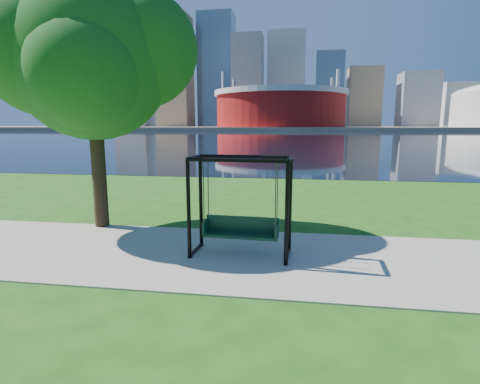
# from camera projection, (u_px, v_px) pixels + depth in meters

# --- Properties ---
(ground) EXTENTS (900.00, 900.00, 0.00)m
(ground) POSITION_uv_depth(u_px,v_px,m) (240.00, 249.00, 8.78)
(ground) COLOR #1E5114
(ground) RESTS_ON ground
(path) EXTENTS (120.00, 4.00, 0.03)m
(path) POSITION_uv_depth(u_px,v_px,m) (237.00, 256.00, 8.29)
(path) COLOR #9E937F
(path) RESTS_ON ground
(river) EXTENTS (900.00, 180.00, 0.02)m
(river) POSITION_uv_depth(u_px,v_px,m) (293.00, 136.00, 108.05)
(river) COLOR black
(river) RESTS_ON ground
(far_bank) EXTENTS (900.00, 228.00, 2.00)m
(far_bank) POSITION_uv_depth(u_px,v_px,m) (296.00, 128.00, 306.43)
(far_bank) COLOR #937F60
(far_bank) RESTS_ON ground
(stadium) EXTENTS (83.00, 83.00, 32.00)m
(stadium) POSITION_uv_depth(u_px,v_px,m) (280.00, 107.00, 236.49)
(stadium) COLOR maroon
(stadium) RESTS_ON far_bank
(skyline) EXTENTS (392.00, 66.00, 96.50)m
(skyline) POSITION_uv_depth(u_px,v_px,m) (292.00, 86.00, 313.99)
(skyline) COLOR gray
(skyline) RESTS_ON far_bank
(swing) EXTENTS (2.21, 1.05, 2.22)m
(swing) POSITION_uv_depth(u_px,v_px,m) (241.00, 209.00, 8.18)
(swing) COLOR black
(swing) RESTS_ON ground
(park_tree) EXTENTS (5.46, 4.93, 6.78)m
(park_tree) POSITION_uv_depth(u_px,v_px,m) (91.00, 56.00, 10.00)
(park_tree) COLOR black
(park_tree) RESTS_ON ground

